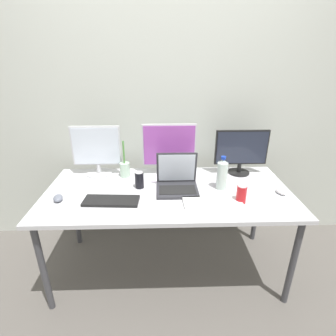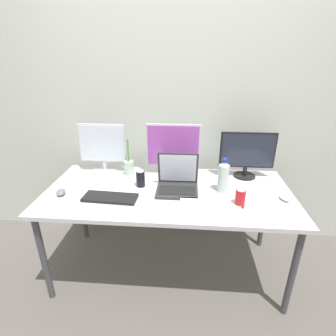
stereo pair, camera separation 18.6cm
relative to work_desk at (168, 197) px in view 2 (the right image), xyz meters
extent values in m
plane|color=#5B5651|center=(0.00, 0.00, -0.68)|extent=(16.00, 16.00, 0.00)
cube|color=silver|center=(0.00, 0.59, 0.62)|extent=(7.00, 0.08, 2.60)
cylinder|color=#424247|center=(-0.84, -0.36, -0.33)|extent=(0.04, 0.04, 0.71)
cylinder|color=#424247|center=(0.84, -0.36, -0.33)|extent=(0.04, 0.04, 0.71)
cylinder|color=#424247|center=(-0.84, 0.36, -0.33)|extent=(0.04, 0.04, 0.71)
cylinder|color=#424247|center=(0.84, 0.36, -0.33)|extent=(0.04, 0.04, 0.71)
cube|color=silver|center=(0.00, 0.00, 0.04)|extent=(1.80, 0.83, 0.03)
cylinder|color=silver|center=(-0.57, 0.31, 0.06)|extent=(0.21, 0.21, 0.01)
cylinder|color=silver|center=(-0.57, 0.31, 0.10)|extent=(0.03, 0.03, 0.07)
cube|color=silver|center=(-0.57, 0.31, 0.30)|extent=(0.39, 0.02, 0.32)
cube|color=silver|center=(-0.57, 0.30, 0.30)|extent=(0.37, 0.01, 0.30)
cylinder|color=silver|center=(0.02, 0.29, 0.06)|extent=(0.17, 0.17, 0.01)
cylinder|color=silver|center=(0.02, 0.29, 0.10)|extent=(0.03, 0.03, 0.07)
cube|color=silver|center=(0.02, 0.29, 0.31)|extent=(0.43, 0.02, 0.34)
cube|color=#A54CB2|center=(0.02, 0.28, 0.31)|extent=(0.41, 0.01, 0.32)
cylinder|color=black|center=(0.61, 0.29, 0.06)|extent=(0.18, 0.18, 0.01)
cylinder|color=black|center=(0.61, 0.29, 0.10)|extent=(0.03, 0.03, 0.07)
cube|color=black|center=(0.61, 0.29, 0.28)|extent=(0.43, 0.02, 0.29)
cube|color=#232838|center=(0.61, 0.28, 0.28)|extent=(0.41, 0.01, 0.26)
cube|color=#2D2D33|center=(0.07, -0.01, 0.07)|extent=(0.30, 0.25, 0.02)
cube|color=black|center=(0.07, -0.03, 0.08)|extent=(0.26, 0.14, 0.00)
cube|color=#2D2D33|center=(0.07, 0.09, 0.20)|extent=(0.30, 0.06, 0.25)
cube|color=silver|center=(0.07, 0.08, 0.20)|extent=(0.27, 0.04, 0.22)
cube|color=white|center=(0.29, -0.19, 0.07)|extent=(0.40, 0.16, 0.02)
cube|color=black|center=(-0.39, -0.16, 0.07)|extent=(0.38, 0.16, 0.02)
ellipsoid|color=slate|center=(-0.76, -0.13, 0.08)|extent=(0.08, 0.11, 0.04)
ellipsoid|color=silver|center=(0.81, -0.07, 0.07)|extent=(0.08, 0.11, 0.04)
cylinder|color=silver|center=(0.40, 0.02, 0.16)|extent=(0.08, 0.08, 0.21)
cone|color=silver|center=(0.40, 0.02, 0.28)|extent=(0.07, 0.07, 0.03)
cylinder|color=#1938B2|center=(0.40, 0.02, 0.30)|extent=(0.03, 0.03, 0.02)
cylinder|color=black|center=(-0.21, 0.05, 0.12)|extent=(0.07, 0.07, 0.12)
cylinder|color=silver|center=(-0.21, 0.05, 0.18)|extent=(0.06, 0.06, 0.00)
cylinder|color=red|center=(0.49, -0.19, 0.12)|extent=(0.07, 0.07, 0.12)
cylinder|color=silver|center=(0.49, -0.19, 0.18)|extent=(0.06, 0.06, 0.00)
cylinder|color=#B2D1B7|center=(-0.34, 0.26, 0.11)|extent=(0.08, 0.08, 0.12)
cylinder|color=#519342|center=(-0.34, 0.26, 0.27)|extent=(0.01, 0.01, 0.19)
camera|label=1|loc=(-0.05, -1.71, 0.97)|focal=28.00mm
camera|label=2|loc=(0.13, -1.70, 0.97)|focal=28.00mm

